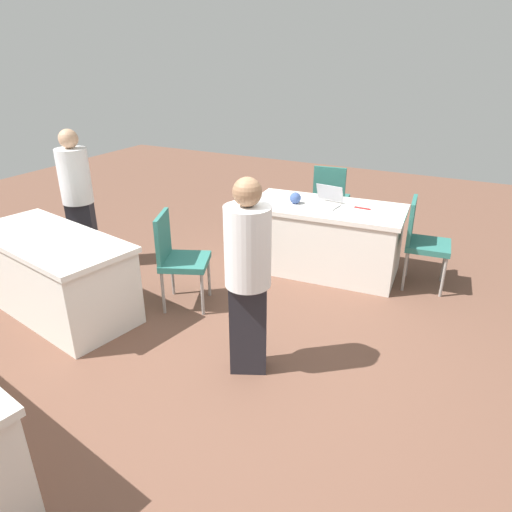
% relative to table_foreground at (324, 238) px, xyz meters
% --- Properties ---
extents(ground_plane, '(14.40, 14.40, 0.00)m').
position_rel_table_foreground_xyz_m(ground_plane, '(-0.11, 2.03, -0.39)').
color(ground_plane, brown).
extents(table_foreground, '(1.76, 0.97, 0.77)m').
position_rel_table_foreground_xyz_m(table_foreground, '(0.00, 0.00, 0.00)').
color(table_foreground, silver).
rests_on(table_foreground, ground).
extents(table_mid_right, '(1.86, 1.08, 0.77)m').
position_rel_table_foreground_xyz_m(table_mid_right, '(1.97, 2.06, 0.00)').
color(table_mid_right, silver).
rests_on(table_mid_right, ground).
extents(chair_near_front, '(0.48, 0.48, 0.95)m').
position_rel_table_foreground_xyz_m(chair_near_front, '(-1.03, -0.10, 0.16)').
color(chair_near_front, '#9E9993').
rests_on(chair_near_front, ground).
extents(chair_tucked_left, '(0.49, 0.49, 0.98)m').
position_rel_table_foreground_xyz_m(chair_tucked_left, '(0.31, -1.08, 0.18)').
color(chair_tucked_left, '#9E9993').
rests_on(chair_tucked_left, ground).
extents(chair_aisle, '(0.58, 0.58, 0.95)m').
position_rel_table_foreground_xyz_m(chair_aisle, '(1.00, 1.42, 0.15)').
color(chair_aisle, '#9E9993').
rests_on(chair_aisle, ground).
extents(person_presenter, '(0.45, 0.45, 1.56)m').
position_rel_table_foreground_xyz_m(person_presenter, '(-0.10, 2.02, 0.48)').
color(person_presenter, '#26262D').
rests_on(person_presenter, ground).
extents(person_attendee_standing, '(0.46, 0.46, 1.58)m').
position_rel_table_foreground_xyz_m(person_attendee_standing, '(2.55, 1.15, 0.49)').
color(person_attendee_standing, '#26262D').
rests_on(person_attendee_standing, ground).
extents(laptop_silver, '(0.35, 0.33, 0.21)m').
position_rel_table_foreground_xyz_m(laptop_silver, '(0.02, -0.03, 0.42)').
color(laptop_silver, silver).
rests_on(laptop_silver, table_foreground).
extents(yarn_ball, '(0.13, 0.13, 0.13)m').
position_rel_table_foreground_xyz_m(yarn_ball, '(0.34, 0.08, 0.45)').
color(yarn_ball, '#3F5999').
rests_on(yarn_ball, table_foreground).
extents(scissors_red, '(0.18, 0.05, 0.01)m').
position_rel_table_foreground_xyz_m(scissors_red, '(-0.38, -0.09, 0.39)').
color(scissors_red, red).
rests_on(scissors_red, table_foreground).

